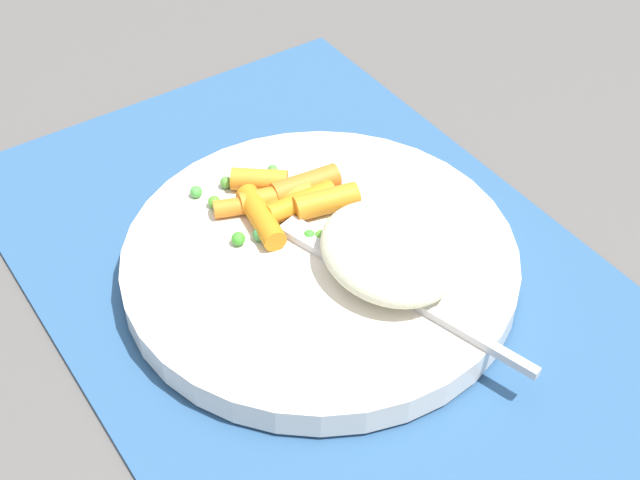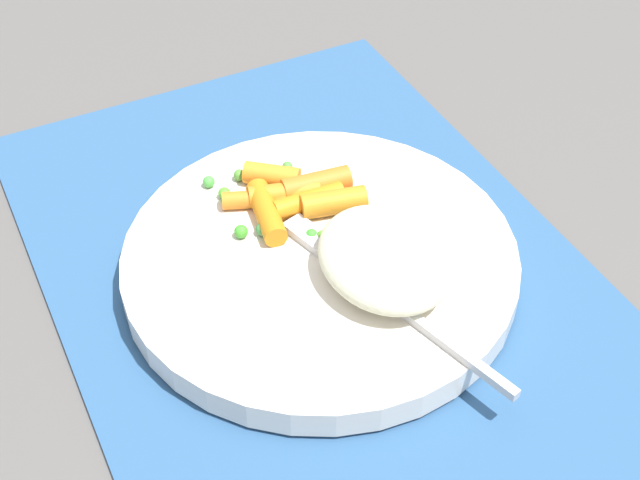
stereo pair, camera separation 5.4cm
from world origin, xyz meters
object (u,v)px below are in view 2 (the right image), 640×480
at_px(carrot_portion, 295,195).
at_px(fork, 367,283).
at_px(rice_mound, 385,258).
at_px(plate, 320,262).

distance_m(carrot_portion, fork, 0.09).
height_order(carrot_portion, fork, carrot_portion).
relative_size(rice_mound, carrot_portion, 1.06).
xyz_separation_m(plate, rice_mound, (-0.04, -0.03, 0.03)).
xyz_separation_m(plate, carrot_portion, (0.05, -0.01, 0.02)).
height_order(plate, carrot_portion, carrot_portion).
distance_m(plate, rice_mound, 0.05).
distance_m(rice_mound, fork, 0.02).
bearing_deg(rice_mound, fork, 103.95).
height_order(plate, rice_mound, rice_mound).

